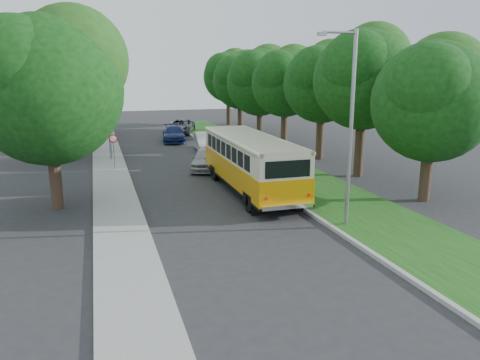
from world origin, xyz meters
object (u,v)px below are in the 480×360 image
object	(u,v)px
lamppost_near	(349,123)
car_white	(206,142)
lamppost_far	(106,104)
car_grey	(181,126)
car_silver	(207,158)
vintage_bus	(251,164)
car_blue	(174,134)

from	to	relation	value
lamppost_near	car_white	world-z (taller)	lamppost_near
lamppost_far	car_white	world-z (taller)	lamppost_far
lamppost_far	car_grey	distance (m)	15.93
car_silver	car_grey	bearing A→B (deg)	104.97
car_white	vintage_bus	bearing A→B (deg)	-87.18
car_white	car_grey	distance (m)	11.56
car_silver	car_blue	world-z (taller)	car_silver
lamppost_near	vintage_bus	world-z (taller)	lamppost_near
lamppost_far	car_grey	xyz separation A→B (m)	(7.69, 13.53, -3.38)
car_silver	car_white	world-z (taller)	car_silver
car_blue	car_grey	distance (m)	5.82
lamppost_far	vintage_bus	xyz separation A→B (m)	(6.96, -11.88, -2.56)
vintage_bus	car_silver	world-z (taller)	vintage_bus
lamppost_near	car_blue	size ratio (longest dim) A/B	1.62
car_white	car_grey	bearing A→B (deg)	95.93
lamppost_far	car_white	distance (m)	8.63
car_blue	lamppost_far	bearing A→B (deg)	-119.97
car_white	car_blue	bearing A→B (deg)	111.43
car_white	lamppost_far	bearing A→B (deg)	-159.73
car_grey	vintage_bus	bearing A→B (deg)	-72.00
lamppost_near	car_silver	xyz separation A→B (m)	(-2.82, 13.19, -3.62)
lamppost_far	car_white	size ratio (longest dim) A/B	1.65
car_blue	car_grey	world-z (taller)	car_grey
lamppost_near	car_white	xyz separation A→B (m)	(-1.21, 20.47, -3.62)
vintage_bus	car_white	xyz separation A→B (m)	(0.74, 13.85, -0.80)
vintage_bus	car_blue	xyz separation A→B (m)	(-0.92, 19.82, -0.84)
lamppost_far	car_silver	xyz separation A→B (m)	(6.09, -5.31, -3.36)
lamppost_near	car_white	size ratio (longest dim) A/B	1.76
vintage_bus	lamppost_near	bearing A→B (deg)	-73.25
lamppost_near	car_silver	distance (m)	13.97
lamppost_far	car_grey	size ratio (longest dim) A/B	1.42
car_white	car_silver	bearing A→B (deg)	-96.59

